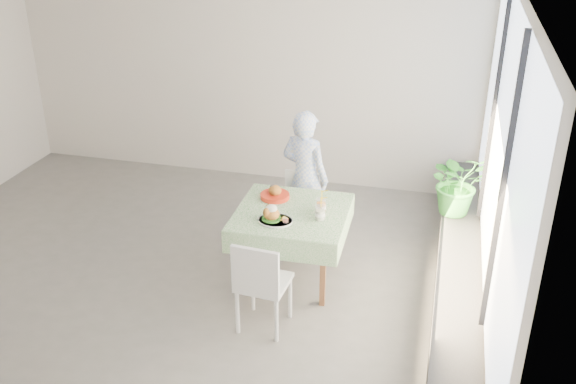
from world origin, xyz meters
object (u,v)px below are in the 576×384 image
(chair_near, at_px, (263,300))
(potted_plant, at_px, (458,182))
(chair_far, at_px, (298,224))
(diner, at_px, (305,178))
(cafe_table, at_px, (292,237))
(juice_cup_orange, at_px, (321,206))
(main_dish, at_px, (273,216))

(chair_near, xyz_separation_m, potted_plant, (1.56, 1.66, 0.56))
(chair_far, distance_m, diner, 0.51)
(cafe_table, xyz_separation_m, juice_cup_orange, (0.27, 0.05, 0.35))
(chair_far, bearing_deg, diner, 73.67)
(potted_plant, bearing_deg, juice_cup_orange, -146.82)
(chair_near, bearing_deg, cafe_table, 86.55)
(cafe_table, distance_m, main_dish, 0.43)
(chair_near, xyz_separation_m, diner, (-0.01, 1.60, 0.47))
(chair_far, relative_size, main_dish, 2.46)
(juice_cup_orange, bearing_deg, potted_plant, 33.18)
(chair_near, distance_m, juice_cup_orange, 1.06)
(cafe_table, relative_size, chair_near, 1.20)
(main_dish, bearing_deg, diner, 86.66)
(main_dish, relative_size, potted_plant, 0.49)
(chair_far, bearing_deg, juice_cup_orange, -58.66)
(chair_far, xyz_separation_m, diner, (0.04, 0.14, 0.49))
(chair_near, bearing_deg, main_dish, 96.52)
(chair_near, distance_m, diner, 1.66)
(chair_far, distance_m, chair_near, 1.46)
(cafe_table, distance_m, juice_cup_orange, 0.44)
(potted_plant, bearing_deg, cafe_table, -150.48)
(main_dish, distance_m, potted_plant, 1.96)
(chair_near, height_order, potted_plant, potted_plant)
(diner, distance_m, juice_cup_orange, 0.81)
(chair_far, height_order, juice_cup_orange, juice_cup_orange)
(diner, xyz_separation_m, main_dish, (-0.06, -1.03, 0.06))
(cafe_table, xyz_separation_m, potted_plant, (1.51, 0.85, 0.37))
(chair_far, relative_size, potted_plant, 1.20)
(chair_far, xyz_separation_m, potted_plant, (1.60, 0.21, 0.59))
(chair_far, xyz_separation_m, chair_near, (0.05, -1.46, 0.03))
(main_dish, distance_m, juice_cup_orange, 0.48)
(diner, relative_size, main_dish, 4.57)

